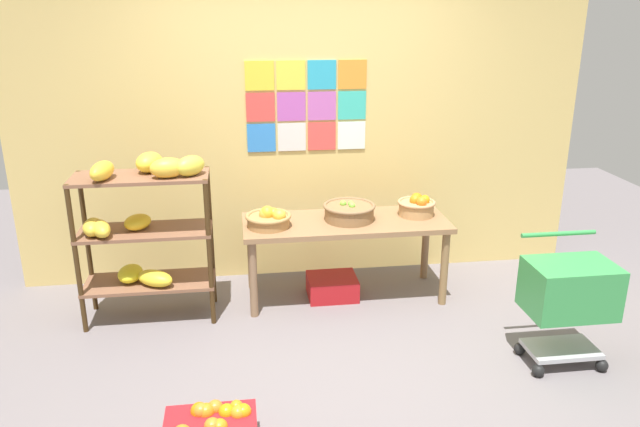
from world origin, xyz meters
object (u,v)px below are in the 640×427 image
(display_table, at_px, (345,230))
(shopping_cart, at_px, (569,293))
(fruit_basket_back_right, at_px, (349,211))
(fruit_basket_right, at_px, (269,218))
(banana_shelf_unit, at_px, (142,221))
(fruit_basket_back_left, at_px, (417,206))
(produce_crate_under_table, at_px, (332,287))

(display_table, xyz_separation_m, shopping_cart, (1.22, -1.15, -0.06))
(display_table, bearing_deg, fruit_basket_back_right, 18.51)
(fruit_basket_back_right, bearing_deg, fruit_basket_right, -173.92)
(banana_shelf_unit, height_order, fruit_basket_back_left, banana_shelf_unit)
(fruit_basket_back_left, bearing_deg, fruit_basket_right, -174.93)
(display_table, distance_m, fruit_basket_back_right, 0.15)
(display_table, bearing_deg, fruit_basket_back_left, 4.67)
(fruit_basket_back_right, bearing_deg, display_table, -161.49)
(fruit_basket_back_right, xyz_separation_m, fruit_basket_back_left, (0.55, 0.04, 0.01))
(fruit_basket_back_left, bearing_deg, fruit_basket_back_right, -176.08)
(fruit_basket_right, relative_size, shopping_cart, 0.41)
(shopping_cart, bearing_deg, display_table, 131.53)
(fruit_basket_back_right, bearing_deg, fruit_basket_back_left, 3.92)
(shopping_cart, bearing_deg, produce_crate_under_table, 133.88)
(fruit_basket_back_right, height_order, shopping_cart, shopping_cart)
(fruit_basket_right, height_order, shopping_cart, shopping_cart)
(fruit_basket_back_right, height_order, fruit_basket_back_left, fruit_basket_back_left)
(produce_crate_under_table, bearing_deg, display_table, 1.56)
(banana_shelf_unit, xyz_separation_m, shopping_cart, (2.72, -0.99, -0.26))
(display_table, distance_m, fruit_basket_right, 0.61)
(fruit_basket_back_right, bearing_deg, produce_crate_under_table, -174.59)
(fruit_basket_right, bearing_deg, banana_shelf_unit, -173.36)
(fruit_basket_right, height_order, fruit_basket_back_left, fruit_basket_back_left)
(fruit_basket_back_left, bearing_deg, banana_shelf_unit, -174.24)
(fruit_basket_right, bearing_deg, shopping_cart, -31.16)
(fruit_basket_back_left, height_order, produce_crate_under_table, fruit_basket_back_left)
(fruit_basket_back_right, relative_size, shopping_cart, 0.48)
(banana_shelf_unit, relative_size, display_table, 0.78)
(banana_shelf_unit, distance_m, fruit_basket_right, 0.91)
(banana_shelf_unit, bearing_deg, produce_crate_under_table, 6.51)
(fruit_basket_right, bearing_deg, produce_crate_under_table, 6.26)
(fruit_basket_right, xyz_separation_m, fruit_basket_back_left, (1.17, 0.10, 0.01))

